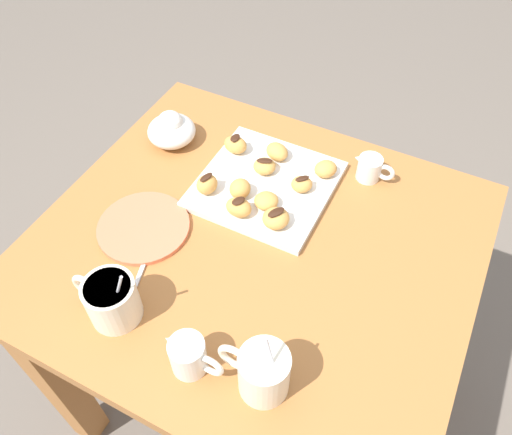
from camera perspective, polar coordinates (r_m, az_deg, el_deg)
ground_plane at (r=1.65m, az=-0.11°, el=-18.18°), size 8.00×8.00×0.00m
dining_table at (r=1.14m, az=-0.15°, el=-7.34°), size 0.85×0.77×0.72m
pastry_plate_square at (r=1.10m, az=1.08°, el=3.68°), size 0.28×0.28×0.02m
coffee_mug_cream_left at (r=0.82m, az=0.72°, el=-16.80°), size 0.12×0.08×0.15m
coffee_mug_cream_right at (r=0.92m, az=-15.89°, el=-8.75°), size 0.13×0.09×0.14m
cream_pitcher_white at (r=0.85m, az=-7.50°, el=-15.00°), size 0.10×0.06×0.07m
ice_cream_bowl at (r=1.21m, az=-9.44°, el=9.69°), size 0.11×0.11×0.08m
chocolate_sauce_pitcher at (r=1.14m, az=12.63°, el=5.49°), size 0.09×0.05×0.06m
saucer_coral_left at (r=1.05m, az=-12.45°, el=-1.06°), size 0.19×0.19×0.01m
loose_spoon_near_saucer at (r=1.00m, az=-12.52°, el=-5.38°), size 0.06×0.16×0.01m
beignet_0 at (r=1.16m, az=-2.31°, el=8.12°), size 0.06×0.04×0.04m
chocolate_drizzle_0 at (r=1.14m, az=-2.34°, el=8.89°), size 0.02×0.03×0.00m
beignet_1 at (r=1.01m, az=2.23°, el=-0.09°), size 0.08×0.08×0.03m
chocolate_drizzle_1 at (r=0.99m, az=2.27°, el=0.59°), size 0.03×0.04×0.00m
beignet_2 at (r=1.14m, az=2.37°, el=7.37°), size 0.07×0.06×0.03m
beignet_3 at (r=1.07m, az=-5.50°, el=3.71°), size 0.05×0.05×0.04m
chocolate_drizzle_3 at (r=1.06m, az=-5.59°, el=4.51°), size 0.02×0.04×0.00m
beignet_4 at (r=1.04m, az=1.15°, el=1.88°), size 0.07×0.07×0.03m
beignet_5 at (r=1.03m, az=-1.95°, el=1.14°), size 0.06×0.04×0.04m
chocolate_drizzle_5 at (r=1.01m, az=-1.98°, el=1.87°), size 0.03×0.03×0.00m
beignet_6 at (r=1.06m, az=-1.80°, el=3.25°), size 0.05×0.05×0.04m
beignet_7 at (r=1.11m, az=0.95°, el=5.75°), size 0.06×0.06×0.03m
chocolate_drizzle_7 at (r=1.10m, az=0.97°, el=6.37°), size 0.04×0.03×0.00m
beignet_8 at (r=1.08m, az=5.13°, el=3.73°), size 0.06×0.06×0.03m
chocolate_drizzle_8 at (r=1.06m, az=5.19°, el=4.36°), size 0.03×0.03×0.00m
beignet_9 at (r=1.11m, az=7.78°, el=5.40°), size 0.07×0.07×0.03m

